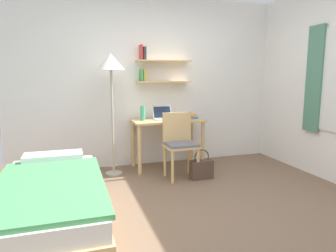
% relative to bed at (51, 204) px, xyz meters
% --- Properties ---
extents(ground_plane, '(5.28, 5.28, 0.00)m').
position_rel_bed_xyz_m(ground_plane, '(1.47, -0.16, -0.24)').
color(ground_plane, brown).
extents(wall_back, '(4.40, 0.27, 2.60)m').
position_rel_bed_xyz_m(wall_back, '(1.47, 1.86, 1.06)').
color(wall_back, white).
rests_on(wall_back, ground_plane).
extents(bed, '(0.92, 1.90, 0.54)m').
position_rel_bed_xyz_m(bed, '(0.00, 0.00, 0.00)').
color(bed, tan).
rests_on(bed, ground_plane).
extents(desk, '(1.07, 0.54, 0.74)m').
position_rel_bed_xyz_m(desk, '(1.60, 1.54, 0.36)').
color(desk, tan).
rests_on(desk, ground_plane).
extents(desk_chair, '(0.44, 0.39, 0.90)m').
position_rel_bed_xyz_m(desk_chair, '(1.62, 1.04, 0.26)').
color(desk_chair, tan).
rests_on(desk_chair, ground_plane).
extents(standing_lamp, '(0.39, 0.39, 1.70)m').
position_rel_bed_xyz_m(standing_lamp, '(0.76, 1.44, 1.25)').
color(standing_lamp, '#B2A893').
rests_on(standing_lamp, ground_plane).
extents(laptop, '(0.30, 0.22, 0.21)m').
position_rel_bed_xyz_m(laptop, '(1.55, 1.60, 0.56)').
color(laptop, '#B7BABF').
rests_on(laptop, desk).
extents(water_bottle, '(0.07, 0.07, 0.22)m').
position_rel_bed_xyz_m(water_bottle, '(1.22, 1.56, 0.61)').
color(water_bottle, '#42A87F').
rests_on(water_bottle, desk).
extents(book_stack, '(0.18, 0.24, 0.07)m').
position_rel_bed_xyz_m(book_stack, '(1.99, 1.56, 0.54)').
color(book_stack, '#3384C6').
rests_on(book_stack, desk).
extents(handbag, '(0.31, 0.13, 0.41)m').
position_rel_bed_xyz_m(handbag, '(1.88, 0.87, -0.10)').
color(handbag, '#4C382D').
rests_on(handbag, ground_plane).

